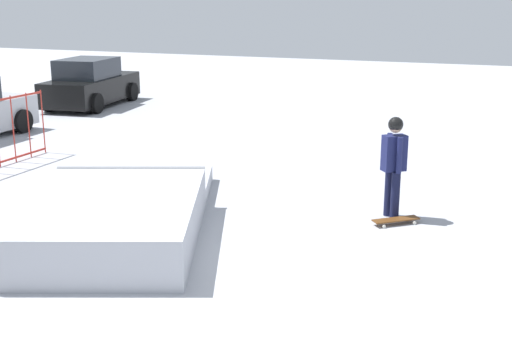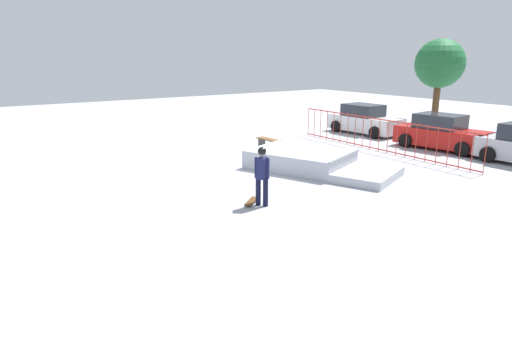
{
  "view_description": "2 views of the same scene",
  "coord_description": "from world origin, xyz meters",
  "px_view_note": "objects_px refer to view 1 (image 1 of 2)",
  "views": [
    {
      "loc": [
        -7.72,
        -4.69,
        3.67
      ],
      "look_at": [
        2.04,
        -0.85,
        0.9
      ],
      "focal_mm": 47.06,
      "sensor_mm": 36.0,
      "label": 1
    },
    {
      "loc": [
        13.06,
        -9.89,
        4.19
      ],
      "look_at": [
        2.91,
        -2.9,
        1.0
      ],
      "focal_mm": 31.17,
      "sensor_mm": 36.0,
      "label": 2
    }
  ],
  "objects_px": {
    "skateboard": "(396,220)",
    "skater": "(394,160)",
    "skate_ramp": "(117,213)",
    "parked_car_black": "(90,84)"
  },
  "relations": [
    {
      "from": "skateboard",
      "to": "skater",
      "type": "bearing_deg",
      "value": -106.15
    },
    {
      "from": "skate_ramp",
      "to": "skateboard",
      "type": "bearing_deg",
      "value": -85.21
    },
    {
      "from": "skater",
      "to": "parked_car_black",
      "type": "bearing_deg",
      "value": -73.03
    },
    {
      "from": "skate_ramp",
      "to": "skateboard",
      "type": "xyz_separation_m",
      "value": [
        1.98,
        -4.06,
        -0.24
      ]
    },
    {
      "from": "skater",
      "to": "parked_car_black",
      "type": "height_order",
      "value": "skater"
    },
    {
      "from": "skateboard",
      "to": "parked_car_black",
      "type": "height_order",
      "value": "parked_car_black"
    },
    {
      "from": "parked_car_black",
      "to": "skateboard",
      "type": "bearing_deg",
      "value": -132.57
    },
    {
      "from": "skate_ramp",
      "to": "parked_car_black",
      "type": "xyz_separation_m",
      "value": [
        10.3,
        7.66,
        0.41
      ]
    },
    {
      "from": "skate_ramp",
      "to": "parked_car_black",
      "type": "bearing_deg",
      "value": 15.35
    },
    {
      "from": "skater",
      "to": "parked_car_black",
      "type": "xyz_separation_m",
      "value": [
        7.99,
        11.57,
        -0.28
      ]
    }
  ]
}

